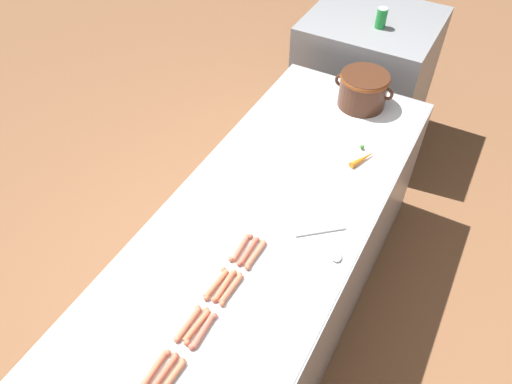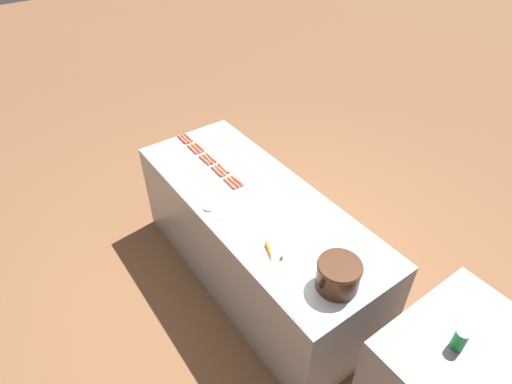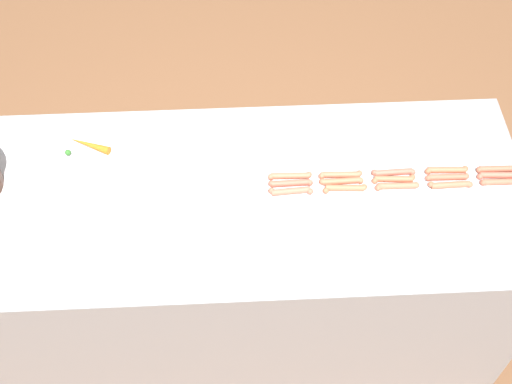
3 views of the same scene
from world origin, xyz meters
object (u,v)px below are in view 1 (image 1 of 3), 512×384
object	(u,v)px
hot_dog_11	(171,379)
serving_spoon	(330,247)
hot_dog_8	(224,286)
hot_dog_2	(187,323)
hot_dog_9	(248,251)
hot_dog_7	(197,326)
hot_dog_1	(154,369)
hot_dog_3	(215,283)
hot_dog_4	(241,247)
back_cabinet	(363,81)
hot_dog_14	(255,254)
hot_dog_6	(163,373)
bean_pot	(363,88)
soda_can	(381,18)
hot_dog_13	(231,289)
carrot	(363,158)
hot_dog_12	(203,331)

from	to	relation	value
hot_dog_11	serving_spoon	bearing A→B (deg)	71.78
hot_dog_8	hot_dog_2	bearing A→B (deg)	-100.06
serving_spoon	hot_dog_9	bearing A→B (deg)	-147.37
hot_dog_7	serving_spoon	xyz separation A→B (m)	(0.29, 0.56, -0.00)
hot_dog_1	hot_dog_3	xyz separation A→B (m)	(0.00, 0.39, 0.00)
hot_dog_2	hot_dog_4	distance (m)	0.39
serving_spoon	hot_dog_4	bearing A→B (deg)	-150.70
back_cabinet	hot_dog_11	xyz separation A→B (m)	(0.20, -2.55, 0.38)
hot_dog_14	hot_dog_6	bearing A→B (deg)	-93.37
hot_dog_11	bean_pot	bearing A→B (deg)	89.59
hot_dog_11	soda_can	world-z (taller)	soda_can
bean_pot	soda_can	size ratio (longest dim) A/B	2.65
serving_spoon	hot_dog_6	bearing A→B (deg)	-110.56
back_cabinet	hot_dog_4	size ratio (longest dim) A/B	5.91
hot_dog_13	hot_dog_2	bearing A→B (deg)	-108.18
hot_dog_2	hot_dog_9	world-z (taller)	same
hot_dog_9	hot_dog_13	world-z (taller)	same
hot_dog_3	serving_spoon	size ratio (longest dim) A/B	0.71
hot_dog_4	carrot	distance (m)	0.80
hot_dog_1	hot_dog_8	size ratio (longest dim) A/B	1.00
hot_dog_1	hot_dog_13	bearing A→B (deg)	80.43
hot_dog_3	hot_dog_8	xyz separation A→B (m)	(0.04, 0.01, 0.00)
hot_dog_12	soda_can	size ratio (longest dim) A/B	1.31
hot_dog_13	serving_spoon	distance (m)	0.45
hot_dog_13	carrot	world-z (taller)	carrot
back_cabinet	carrot	size ratio (longest dim) A/B	5.60
bean_pot	hot_dog_7	bearing A→B (deg)	-91.65
hot_dog_6	hot_dog_13	distance (m)	0.39
soda_can	serving_spoon	bearing A→B (deg)	-77.17
hot_dog_4	hot_dog_11	size ratio (longest dim) A/B	1.00
hot_dog_3	hot_dog_9	xyz separation A→B (m)	(0.04, 0.20, 0.00)
carrot	soda_can	distance (m)	1.15
hot_dog_4	hot_dog_9	bearing A→B (deg)	-3.46
serving_spoon	hot_dog_8	bearing A→B (deg)	-127.63
hot_dog_13	hot_dog_14	bearing A→B (deg)	88.94
hot_dog_7	hot_dog_8	size ratio (longest dim) A/B	1.00
hot_dog_4	hot_dog_13	world-z (taller)	same
hot_dog_7	hot_dog_13	distance (m)	0.19
hot_dog_3	hot_dog_4	size ratio (longest dim) A/B	1.00
hot_dog_1	hot_dog_2	world-z (taller)	same
hot_dog_9	hot_dog_11	world-z (taller)	same
hot_dog_13	soda_can	bearing A→B (deg)	93.51
serving_spoon	hot_dog_7	bearing A→B (deg)	-116.84
hot_dog_6	soda_can	bearing A→B (deg)	92.23
back_cabinet	hot_dog_8	distance (m)	2.19
back_cabinet	hot_dog_14	size ratio (longest dim) A/B	5.90
hot_dog_4	hot_dog_7	xyz separation A→B (m)	(0.04, -0.38, 0.00)
hot_dog_1	hot_dog_11	size ratio (longest dim) A/B	1.00
carrot	hot_dog_9	bearing A→B (deg)	-105.92
hot_dog_4	serving_spoon	world-z (taller)	hot_dog_4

